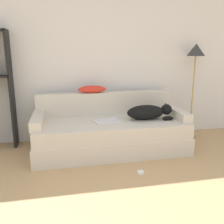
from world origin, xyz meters
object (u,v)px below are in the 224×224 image
Objects in this scene: throw_pillow at (92,89)px; laptop at (107,121)px; floor_lamp at (195,60)px; power_adapter at (141,173)px; couch at (111,136)px; dog at (149,112)px.

laptop is at bearing -71.00° from throw_pillow.
floor_lamp is (1.57, 0.44, 0.83)m from laptop.
floor_lamp is 21.80× the size of power_adapter.
floor_lamp is at bearing 15.04° from couch.
laptop is 0.26× the size of floor_lamp.
floor_lamp is 2.18m from power_adapter.
floor_lamp is at bearing 42.93° from power_adapter.
laptop is 0.92m from power_adapter.
dog is 9.56× the size of power_adapter.
couch is 1.41× the size of floor_lamp.
throw_pillow is (-0.22, 0.39, 0.64)m from couch.
laptop is (-0.63, 0.00, -0.10)m from dog.
floor_lamp reaches higher than dog.
couch is at bearing -164.96° from floor_lamp.
couch is 5.10× the size of throw_pillow.
dog reaches higher than couch.
couch is 0.78m from throw_pillow.
laptop is at bearing -164.19° from floor_lamp.
couch is 30.64× the size of power_adapter.
throw_pillow reaches higher than dog.
laptop is 1.83m from floor_lamp.
laptop is at bearing 179.62° from dog.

